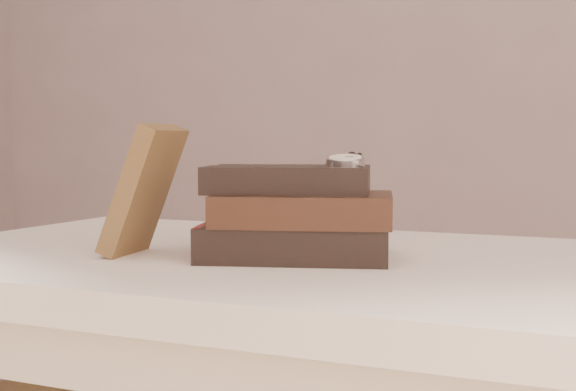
% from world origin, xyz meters
% --- Properties ---
extents(table, '(1.00, 0.60, 0.75)m').
position_xyz_m(table, '(0.00, 0.35, 0.66)').
color(table, silver).
rests_on(table, ground).
extents(book_stack, '(0.26, 0.21, 0.11)m').
position_xyz_m(book_stack, '(0.03, 0.32, 0.80)').
color(book_stack, black).
rests_on(book_stack, table).
extents(journal, '(0.10, 0.11, 0.16)m').
position_xyz_m(journal, '(-0.16, 0.27, 0.83)').
color(journal, '#46311A').
rests_on(journal, table).
extents(pocket_watch, '(0.06, 0.15, 0.02)m').
position_xyz_m(pocket_watch, '(0.09, 0.33, 0.87)').
color(pocket_watch, silver).
rests_on(pocket_watch, book_stack).
extents(eyeglasses, '(0.12, 0.13, 0.04)m').
position_xyz_m(eyeglasses, '(-0.07, 0.37, 0.81)').
color(eyeglasses, silver).
rests_on(eyeglasses, book_stack).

